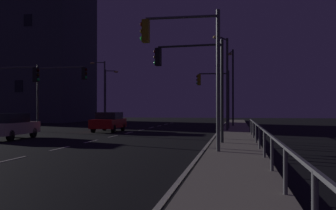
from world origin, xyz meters
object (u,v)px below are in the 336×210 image
Objects in this scene: car_oncoming at (109,121)px; building_distant at (29,18)px; traffic_light_mid_left at (185,53)px; street_lamp_mid_block at (232,80)px; traffic_light_far_right at (191,71)px; traffic_light_mid_right at (16,86)px; street_lamp_corner at (108,91)px; street_lamp_far_end at (102,87)px; car at (10,126)px; traffic_light_far_center at (214,88)px; street_lamp_median at (225,74)px; traffic_light_near_left at (59,84)px.

building_distant is (-19.40, 21.83, 14.06)m from car_oncoming.
street_lamp_mid_block is (1.68, 23.75, 0.52)m from traffic_light_mid_left.
traffic_light_far_right reaches higher than traffic_light_mid_right.
street_lamp_far_end reaches higher than street_lamp_corner.
street_lamp_corner is at bearing 117.18° from traffic_light_far_right.
street_lamp_mid_block is (13.22, 17.89, 3.85)m from car.
street_lamp_far_end is at bearing 111.33° from car_oncoming.
street_lamp_corner is at bearing -22.53° from building_distant.
traffic_light_far_center is 0.66× the size of street_lamp_mid_block.
traffic_light_mid_right is 21.41m from street_lamp_far_end.
street_lamp_mid_block is at bearing 44.46° from car_oncoming.
street_lamp_mid_block is 1.14× the size of street_lamp_corner.
traffic_light_mid_right is 0.64× the size of street_lamp_far_end.
car is 0.93× the size of traffic_light_mid_right.
car is 16.07m from street_lamp_median.
car is at bearing -84.55° from street_lamp_far_end.
street_lamp_corner reaches higher than traffic_light_far_right.
car_oncoming is 12.99m from traffic_light_far_right.
car is 0.59× the size of street_lamp_mid_block.
street_lamp_mid_block is (1.49, 5.58, 1.05)m from traffic_light_far_center.
street_lamp_far_end is (-5.71, 14.61, 3.66)m from car_oncoming.
building_distant is at bearing 117.75° from car.
traffic_light_mid_left is at bearing -94.73° from street_lamp_median.
building_distant is (-13.70, 7.23, 10.40)m from street_lamp_far_end.
traffic_light_far_right is at bearing -61.18° from street_lamp_far_end.
traffic_light_mid_left is at bearing -26.91° from car.
traffic_light_far_center is 3.59m from street_lamp_median.
street_lamp_corner is at bearing 93.74° from traffic_light_mid_right.
car is 0.84× the size of traffic_light_near_left.
traffic_light_far_center is 0.17× the size of building_distant.
traffic_light_near_left is 30.08m from building_distant.
building_distant is (-15.89, 30.20, 14.06)m from car.
street_lamp_median is at bearing 3.97° from car_oncoming.
building_distant is (-15.33, 28.54, 11.52)m from traffic_light_mid_right.
traffic_light_mid_right is at bearing -85.62° from street_lamp_far_end.
traffic_light_far_center is 18.37m from street_lamp_corner.
building_distant reaches higher than traffic_light_mid_right.
car is at bearing -144.80° from street_lamp_median.
traffic_light_far_center is at bearing -41.38° from street_lamp_corner.
street_lamp_far_end reaches higher than traffic_light_far_right.
street_lamp_mid_block is 16.23m from street_lamp_far_end.
street_lamp_mid_block is 1.01× the size of street_lamp_far_end.
traffic_light_mid_left is 1.20× the size of traffic_light_mid_right.
street_lamp_corner is 18.51m from building_distant.
traffic_light_near_left is at bearing -156.27° from traffic_light_far_center.
street_lamp_median is 20.47m from street_lamp_far_end.
building_distant is at bearing 157.47° from street_lamp_corner.
car_oncoming is 17.32m from street_lamp_corner.
building_distant is (-15.72, 23.12, 11.09)m from traffic_light_near_left.
traffic_light_mid_left is 0.79× the size of street_lamp_median.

